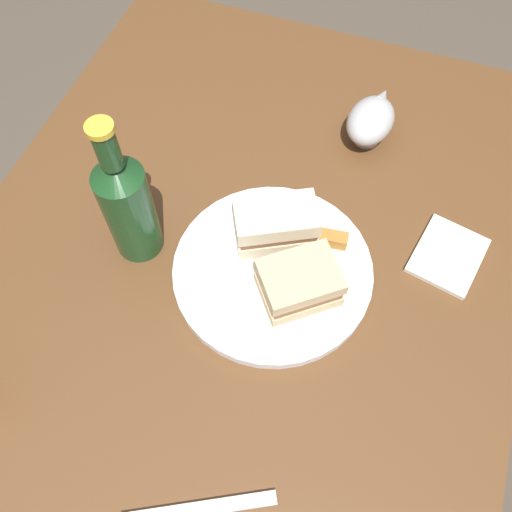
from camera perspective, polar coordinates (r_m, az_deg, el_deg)
name	(u,v)px	position (r m, az deg, el deg)	size (l,w,h in m)	color
ground_plane	(247,394)	(1.48, -0.95, -14.24)	(6.00, 6.00, 0.00)	#4C4238
dining_table	(244,346)	(1.13, -1.22, -9.39)	(1.05, 0.81, 0.73)	brown
plate	(273,271)	(0.77, 1.75, -1.55)	(0.28, 0.28, 0.02)	white
sandwich_half_left	(299,283)	(0.73, 4.55, -2.83)	(0.12, 0.13, 0.06)	#CCB284
sandwich_half_right	(276,225)	(0.76, 2.08, 3.26)	(0.11, 0.13, 0.07)	beige
potato_wedge_front	(306,243)	(0.78, 5.22, 1.36)	(0.04, 0.02, 0.02)	#B77F33
potato_wedge_middle	(315,273)	(0.76, 6.24, -1.73)	(0.05, 0.02, 0.02)	gold
potato_wedge_back	(333,239)	(0.79, 8.01, 1.78)	(0.04, 0.02, 0.02)	#AD702D
potato_wedge_left_edge	(309,284)	(0.75, 5.53, -2.96)	(0.04, 0.02, 0.02)	#AD702D
gravy_boat	(371,120)	(0.91, 11.93, 13.72)	(0.12, 0.08, 0.07)	#B7B7BC
cider_bottle	(127,204)	(0.74, -13.34, 5.29)	(0.07, 0.07, 0.25)	#19421E
napkin	(448,255)	(0.84, 19.45, 0.06)	(0.11, 0.09, 0.01)	silver
fork	(199,509)	(0.69, -5.96, -24.86)	(0.18, 0.02, 0.01)	silver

